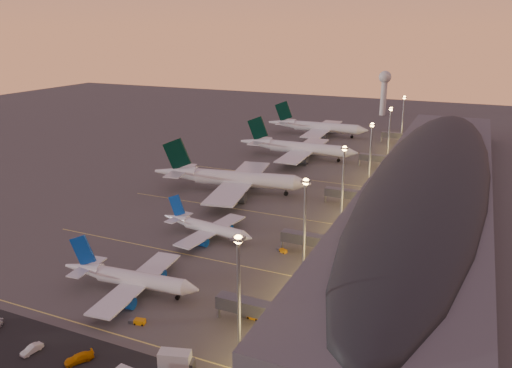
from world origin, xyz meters
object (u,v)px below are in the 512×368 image
at_px(airliner_narrow_south, 130,278).
at_px(service_van_c, 32,349).
at_px(airliner_wide_near, 231,178).
at_px(radar_tower, 384,85).
at_px(airliner_wide_far, 317,127).
at_px(catering_truck_b, 177,361).
at_px(airliner_wide_mid, 297,148).
at_px(airliner_narrow_north, 206,227).
at_px(baggage_tug_a, 138,322).
at_px(baggage_tug_b, 251,315).
at_px(service_van_d, 79,358).
at_px(baggage_tug_c, 282,251).

relative_size(airliner_narrow_south, service_van_c, 8.21).
relative_size(airliner_wide_near, radar_tower, 1.99).
distance_m(airliner_wide_far, catering_truck_b, 223.38).
bearing_deg(airliner_wide_mid, catering_truck_b, -79.49).
relative_size(airliner_wide_near, service_van_c, 14.07).
bearing_deg(service_van_c, catering_truck_b, 22.63).
xyz_separation_m(airliner_narrow_north, baggage_tug_a, (9.70, -48.50, -2.61)).
height_order(airliner_wide_mid, baggage_tug_b, airliner_wide_mid).
height_order(catering_truck_b, service_van_d, catering_truck_b).
relative_size(service_van_c, service_van_d, 0.82).
distance_m(airliner_wide_near, radar_tower, 209.42).
relative_size(airliner_narrow_north, baggage_tug_b, 8.04).
relative_size(airliner_wide_mid, baggage_tug_b, 14.68).
bearing_deg(catering_truck_b, airliner_wide_mid, 85.19).
xyz_separation_m(service_van_c, service_van_d, (10.82, 1.63, 0.06)).
xyz_separation_m(airliner_narrow_south, catering_truck_b, (26.84, -20.73, -1.70)).
relative_size(airliner_narrow_north, airliner_wide_near, 0.52).
xyz_separation_m(airliner_narrow_north, airliner_wide_far, (-14.16, 161.58, 2.01)).
relative_size(baggage_tug_c, service_van_d, 0.62).
height_order(airliner_wide_far, baggage_tug_c, airliner_wide_far).
bearing_deg(airliner_wide_far, service_van_d, -85.95).
bearing_deg(baggage_tug_a, airliner_narrow_north, 90.43).
xyz_separation_m(baggage_tug_c, catering_truck_b, (0.31, -57.19, 1.34)).
height_order(airliner_narrow_south, radar_tower, radar_tower).
bearing_deg(service_van_d, airliner_wide_near, 135.00).
bearing_deg(baggage_tug_b, baggage_tug_c, 99.95).
height_order(radar_tower, service_van_d, radar_tower).
bearing_deg(airliner_narrow_south, baggage_tug_a, -52.14).
xyz_separation_m(airliner_wide_near, baggage_tug_a, (23.06, -92.15, -4.84)).
height_order(airliner_narrow_north, airliner_wide_far, airliner_wide_far).
bearing_deg(airliner_wide_near, service_van_d, -89.07).
xyz_separation_m(airliner_wide_far, baggage_tug_b, (45.99, -197.64, -4.55)).
distance_m(airliner_wide_near, airliner_wide_mid, 62.03).
relative_size(baggage_tug_b, service_van_c, 0.91).
relative_size(airliner_narrow_north, service_van_c, 7.33).
bearing_deg(airliner_narrow_south, baggage_tug_b, -3.09).
distance_m(airliner_narrow_north, radar_tower, 252.09).
distance_m(airliner_narrow_north, catering_truck_b, 63.71).
relative_size(radar_tower, baggage_tug_c, 9.30).
relative_size(radar_tower, baggage_tug_a, 8.35).
bearing_deg(catering_truck_b, service_van_c, 178.05).
height_order(radar_tower, baggage_tug_b, radar_tower).
xyz_separation_m(airliner_wide_near, radar_tower, (22.28, 207.58, 16.53)).
xyz_separation_m(airliner_wide_far, catering_truck_b, (40.23, -219.70, -3.34)).
relative_size(radar_tower, service_van_d, 5.76).
xyz_separation_m(radar_tower, baggage_tug_b, (22.91, -287.29, -21.30)).
bearing_deg(airliner_wide_far, airliner_narrow_south, -87.51).
xyz_separation_m(airliner_narrow_north, service_van_c, (-3.60, -65.69, -2.35)).
distance_m(catering_truck_b, service_van_d, 19.80).
xyz_separation_m(airliner_wide_near, baggage_tug_b, (45.19, -79.71, -4.78)).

